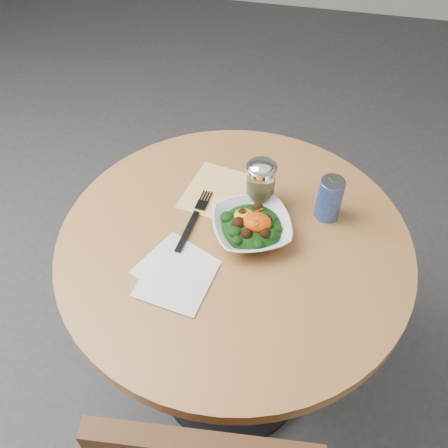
{
  "coord_description": "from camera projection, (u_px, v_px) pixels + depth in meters",
  "views": [
    {
      "loc": [
        0.15,
        -0.8,
        1.72
      ],
      "look_at": [
        -0.03,
        -0.01,
        0.81
      ],
      "focal_mm": 40.0,
      "sensor_mm": 36.0,
      "label": 1
    }
  ],
  "objects": [
    {
      "name": "table",
      "position": [
        233.0,
        285.0,
        1.41
      ],
      "size": [
        0.9,
        0.9,
        0.75
      ],
      "color": "black",
      "rests_on": "ground"
    },
    {
      "name": "spice_shaker",
      "position": [
        261.0,
        184.0,
        1.3
      ],
      "size": [
        0.08,
        0.08,
        0.14
      ],
      "color": "silver",
      "rests_on": "table"
    },
    {
      "name": "salad_bowl",
      "position": [
        252.0,
        226.0,
        1.25
      ],
      "size": [
        0.26,
        0.26,
        0.07
      ],
      "color": "white",
      "rests_on": "table"
    },
    {
      "name": "ground",
      "position": [
        231.0,
        372.0,
        1.82
      ],
      "size": [
        6.0,
        6.0,
        0.0
      ],
      "primitive_type": "plane",
      "color": "#313134",
      "rests_on": "ground"
    },
    {
      "name": "fork",
      "position": [
        195.0,
        218.0,
        1.3
      ],
      "size": [
        0.05,
        0.23,
        0.0
      ],
      "color": "black",
      "rests_on": "table"
    },
    {
      "name": "beverage_can",
      "position": [
        330.0,
        199.0,
        1.27
      ],
      "size": [
        0.06,
        0.06,
        0.12
      ],
      "color": "navy",
      "rests_on": "table"
    },
    {
      "name": "paper_napkins",
      "position": [
        176.0,
        274.0,
        1.19
      ],
      "size": [
        0.21,
        0.24,
        0.0
      ],
      "color": "silver",
      "rests_on": "table"
    },
    {
      "name": "cloth_napkin",
      "position": [
        226.0,
        194.0,
        1.37
      ],
      "size": [
        0.25,
        0.23,
        0.0
      ],
      "primitive_type": "cube",
      "rotation": [
        0.0,
        0.0,
        -0.18
      ],
      "color": "orange",
      "rests_on": "table"
    }
  ]
}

